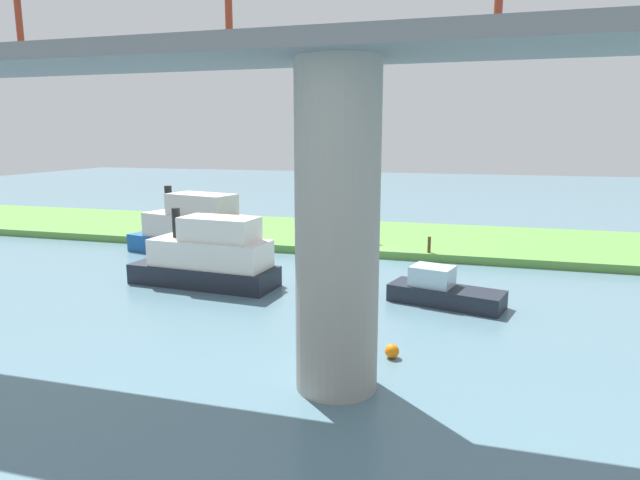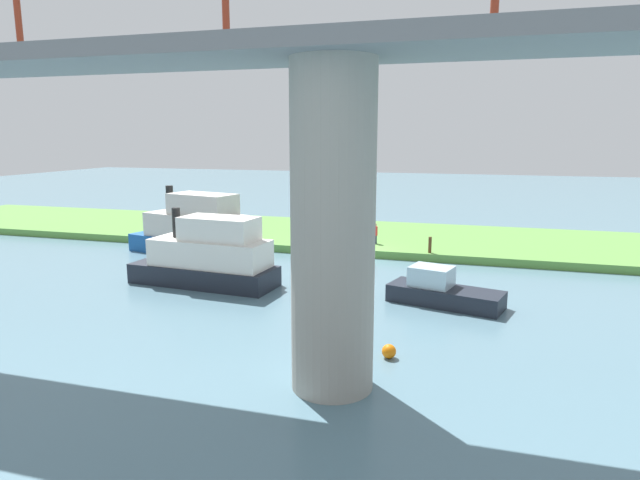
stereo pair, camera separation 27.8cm
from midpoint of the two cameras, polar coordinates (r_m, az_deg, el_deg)
The scene contains 10 objects.
ground_plane at distance 34.83m, azimuth 3.92°, elevation -1.82°, with size 160.00×160.00×0.00m, color slate.
grassy_bank at distance 40.54m, azimuth 5.79°, elevation 0.31°, with size 80.00×12.00×0.50m, color #5B9342.
bridge_pylon at distance 16.03m, azimuth 1.84°, elevation 0.95°, with size 2.49×2.49×9.75m, color #9E998E.
bridge_span at distance 16.02m, azimuth 1.98°, elevation 20.26°, with size 58.88×4.30×3.25m.
person_on_bank at distance 36.71m, azimuth 5.94°, elevation 0.71°, with size 0.43×0.43×1.39m.
mooring_post at distance 34.36m, azimuth 11.60°, elevation -0.50°, with size 0.20×0.20×0.99m, color brown.
motorboat_red at distance 28.71m, azimuth -11.35°, elevation -1.77°, with size 7.88×3.18×3.93m.
pontoon_yellow at distance 25.78m, azimuth 12.85°, elevation -5.22°, with size 5.42×3.07×1.71m.
skiff_small at distance 36.34m, azimuth -12.77°, elevation 1.07°, with size 8.99×4.79×4.37m.
marker_buoy at distance 19.56m, azimuth 7.60°, elevation -11.41°, with size 0.50×0.50×0.50m, color orange.
Camera 2 is at (-7.52, 33.13, 7.63)m, focal length 30.76 mm.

